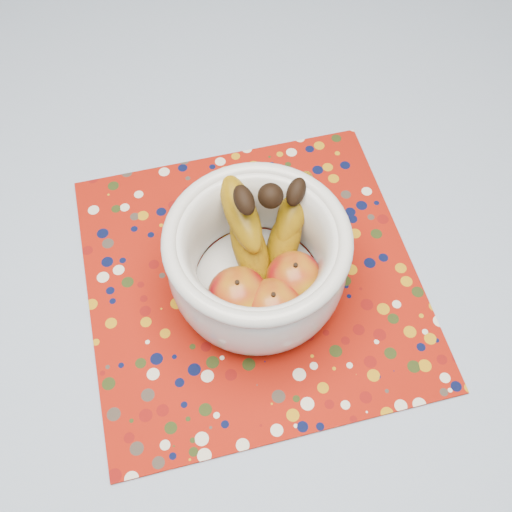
% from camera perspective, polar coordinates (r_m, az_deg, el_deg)
% --- Properties ---
extents(table, '(1.20, 1.20, 0.75)m').
position_cam_1_polar(table, '(0.82, -4.91, -6.44)').
color(table, brown).
rests_on(table, ground).
extents(tablecloth, '(1.32, 1.32, 0.01)m').
position_cam_1_polar(tablecloth, '(0.74, -5.37, -3.89)').
color(tablecloth, '#6382A6').
rests_on(tablecloth, table).
extents(placemat, '(0.41, 0.41, 0.00)m').
position_cam_1_polar(placemat, '(0.74, -0.37, -2.14)').
color(placemat, maroon).
rests_on(placemat, tablecloth).
extents(fruit_bowl, '(0.23, 0.21, 0.16)m').
position_cam_1_polar(fruit_bowl, '(0.68, 0.62, 0.05)').
color(fruit_bowl, silver).
rests_on(fruit_bowl, placemat).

